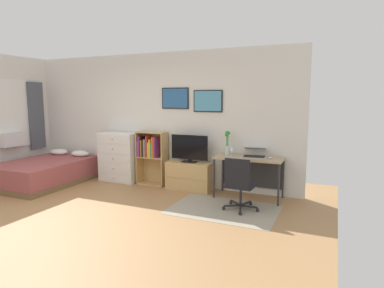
{
  "coord_description": "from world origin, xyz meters",
  "views": [
    {
      "loc": [
        3.5,
        -3.53,
        1.77
      ],
      "look_at": [
        1.27,
        1.5,
        1.01
      ],
      "focal_mm": 30.53,
      "sensor_mm": 36.0,
      "label": 1
    }
  ],
  "objects_px": {
    "bed": "(45,172)",
    "computer_mouse": "(270,158)",
    "television": "(189,149)",
    "bamboo_vase": "(227,143)",
    "office_chair": "(239,183)",
    "wine_glass": "(232,149)",
    "bookshelf": "(150,153)",
    "laptop": "(255,153)",
    "dresser": "(119,157)",
    "desk": "(250,164)",
    "tv_stand": "(190,176)"
  },
  "relations": [
    {
      "from": "dresser",
      "to": "computer_mouse",
      "type": "height_order",
      "value": "dresser"
    },
    {
      "from": "bamboo_vase",
      "to": "wine_glass",
      "type": "height_order",
      "value": "bamboo_vase"
    },
    {
      "from": "laptop",
      "to": "tv_stand",
      "type": "bearing_deg",
      "value": 175.84
    },
    {
      "from": "computer_mouse",
      "to": "wine_glass",
      "type": "distance_m",
      "value": 0.69
    },
    {
      "from": "desk",
      "to": "bed",
      "type": "bearing_deg",
      "value": -169.25
    },
    {
      "from": "laptop",
      "to": "computer_mouse",
      "type": "relative_size",
      "value": 4.54
    },
    {
      "from": "television",
      "to": "bamboo_vase",
      "type": "xyz_separation_m",
      "value": [
        0.74,
        0.09,
        0.15
      ]
    },
    {
      "from": "desk",
      "to": "wine_glass",
      "type": "bearing_deg",
      "value": -160.8
    },
    {
      "from": "computer_mouse",
      "to": "bamboo_vase",
      "type": "bearing_deg",
      "value": 171.77
    },
    {
      "from": "bed",
      "to": "computer_mouse",
      "type": "relative_size",
      "value": 19.52
    },
    {
      "from": "bed",
      "to": "bookshelf",
      "type": "height_order",
      "value": "bookshelf"
    },
    {
      "from": "television",
      "to": "bamboo_vase",
      "type": "distance_m",
      "value": 0.76
    },
    {
      "from": "television",
      "to": "bamboo_vase",
      "type": "height_order",
      "value": "bamboo_vase"
    },
    {
      "from": "television",
      "to": "bamboo_vase",
      "type": "relative_size",
      "value": 1.73
    },
    {
      "from": "bed",
      "to": "bamboo_vase",
      "type": "height_order",
      "value": "bamboo_vase"
    },
    {
      "from": "office_chair",
      "to": "bamboo_vase",
      "type": "relative_size",
      "value": 1.96
    },
    {
      "from": "bookshelf",
      "to": "office_chair",
      "type": "bearing_deg",
      "value": -22.09
    },
    {
      "from": "bed",
      "to": "bookshelf",
      "type": "relative_size",
      "value": 1.85
    },
    {
      "from": "bed",
      "to": "computer_mouse",
      "type": "distance_m",
      "value": 4.63
    },
    {
      "from": "bookshelf",
      "to": "wine_glass",
      "type": "height_order",
      "value": "bookshelf"
    },
    {
      "from": "bed",
      "to": "bookshelf",
      "type": "xyz_separation_m",
      "value": [
        2.07,
        0.84,
        0.41
      ]
    },
    {
      "from": "tv_stand",
      "to": "laptop",
      "type": "height_order",
      "value": "laptop"
    },
    {
      "from": "office_chair",
      "to": "wine_glass",
      "type": "height_order",
      "value": "wine_glass"
    },
    {
      "from": "desk",
      "to": "computer_mouse",
      "type": "xyz_separation_m",
      "value": [
        0.37,
        -0.05,
        0.16
      ]
    },
    {
      "from": "bookshelf",
      "to": "television",
      "type": "height_order",
      "value": "bookshelf"
    },
    {
      "from": "tv_stand",
      "to": "television",
      "type": "xyz_separation_m",
      "value": [
        0.0,
        -0.02,
        0.54
      ]
    },
    {
      "from": "dresser",
      "to": "computer_mouse",
      "type": "xyz_separation_m",
      "value": [
        3.21,
        -0.04,
        0.23
      ]
    },
    {
      "from": "laptop",
      "to": "dresser",
      "type": "bearing_deg",
      "value": 174.64
    },
    {
      "from": "bookshelf",
      "to": "wine_glass",
      "type": "relative_size",
      "value": 6.09
    },
    {
      "from": "tv_stand",
      "to": "desk",
      "type": "distance_m",
      "value": 1.23
    },
    {
      "from": "desk",
      "to": "wine_glass",
      "type": "distance_m",
      "value": 0.43
    },
    {
      "from": "television",
      "to": "laptop",
      "type": "bearing_deg",
      "value": 3.64
    },
    {
      "from": "tv_stand",
      "to": "bamboo_vase",
      "type": "distance_m",
      "value": 1.01
    },
    {
      "from": "dresser",
      "to": "bookshelf",
      "type": "distance_m",
      "value": 0.75
    },
    {
      "from": "wine_glass",
      "to": "television",
      "type": "bearing_deg",
      "value": 174.38
    },
    {
      "from": "laptop",
      "to": "bamboo_vase",
      "type": "relative_size",
      "value": 1.08
    },
    {
      "from": "dresser",
      "to": "television",
      "type": "relative_size",
      "value": 1.38
    },
    {
      "from": "bookshelf",
      "to": "desk",
      "type": "height_order",
      "value": "bookshelf"
    },
    {
      "from": "bookshelf",
      "to": "laptop",
      "type": "height_order",
      "value": "bookshelf"
    },
    {
      "from": "bed",
      "to": "computer_mouse",
      "type": "height_order",
      "value": "computer_mouse"
    },
    {
      "from": "television",
      "to": "office_chair",
      "type": "xyz_separation_m",
      "value": [
        1.23,
        -0.8,
        -0.35
      ]
    },
    {
      "from": "desk",
      "to": "laptop",
      "type": "xyz_separation_m",
      "value": [
        0.07,
        0.06,
        0.21
      ]
    },
    {
      "from": "bed",
      "to": "wine_glass",
      "type": "bearing_deg",
      "value": 8.27
    },
    {
      "from": "dresser",
      "to": "bookshelf",
      "type": "bearing_deg",
      "value": 4.65
    },
    {
      "from": "bookshelf",
      "to": "bamboo_vase",
      "type": "height_order",
      "value": "bamboo_vase"
    },
    {
      "from": "television",
      "to": "bed",
      "type": "bearing_deg",
      "value": -165.51
    },
    {
      "from": "laptop",
      "to": "computer_mouse",
      "type": "xyz_separation_m",
      "value": [
        0.3,
        -0.11,
        -0.05
      ]
    },
    {
      "from": "bed",
      "to": "television",
      "type": "xyz_separation_m",
      "value": [
        2.99,
        0.77,
        0.56
      ]
    },
    {
      "from": "tv_stand",
      "to": "desk",
      "type": "xyz_separation_m",
      "value": [
        1.19,
        -0.0,
        0.33
      ]
    },
    {
      "from": "dresser",
      "to": "tv_stand",
      "type": "relative_size",
      "value": 1.18
    }
  ]
}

